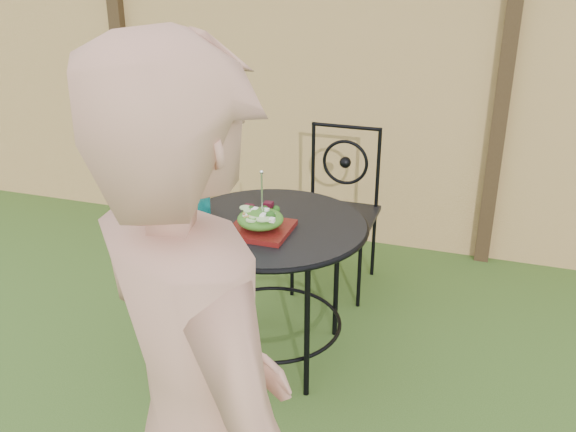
{
  "coord_description": "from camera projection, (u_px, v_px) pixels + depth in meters",
  "views": [
    {
      "loc": [
        1.28,
        -1.85,
        1.95
      ],
      "look_at": [
        0.41,
        0.77,
        0.75
      ],
      "focal_mm": 40.0,
      "sensor_mm": 36.0,
      "label": 1
    }
  ],
  "objects": [
    {
      "name": "fork",
      "position": [
        262.0,
        192.0,
        2.84
      ],
      "size": [
        0.01,
        0.01,
        0.18
      ],
      "primitive_type": "cylinder",
      "color": "silver",
      "rests_on": "salad"
    },
    {
      "name": "salad",
      "position": [
        260.0,
        219.0,
        2.89
      ],
      "size": [
        0.21,
        0.21,
        0.08
      ],
      "primitive_type": "ellipsoid",
      "color": "#235614",
      "rests_on": "salad_plate"
    },
    {
      "name": "patio_table",
      "position": [
        271.0,
        250.0,
        3.06
      ],
      "size": [
        0.92,
        0.92,
        0.72
      ],
      "color": "black",
      "rests_on": "ground"
    },
    {
      "name": "drinking_glass",
      "position": [
        202.0,
        207.0,
        3.0
      ],
      "size": [
        0.08,
        0.08,
        0.14
      ],
      "primitive_type": "cylinder",
      "color": "#0B8587",
      "rests_on": "patio_table"
    },
    {
      "name": "ground",
      "position": [
        142.0,
        431.0,
        2.76
      ],
      "size": [
        60.0,
        60.0,
        0.0
      ],
      "primitive_type": "plane",
      "color": "#284717",
      "rests_on": "ground"
    },
    {
      "name": "fence",
      "position": [
        297.0,
        102.0,
        4.29
      ],
      "size": [
        8.0,
        0.12,
        1.9
      ],
      "color": "tan",
      "rests_on": "ground"
    },
    {
      "name": "salad_plate",
      "position": [
        261.0,
        229.0,
        2.91
      ],
      "size": [
        0.27,
        0.27,
        0.02
      ],
      "primitive_type": "cube",
      "color": "#3D0F08",
      "rests_on": "patio_table"
    },
    {
      "name": "patio_chair",
      "position": [
        338.0,
        205.0,
        3.79
      ],
      "size": [
        0.46,
        0.46,
        0.95
      ],
      "color": "black",
      "rests_on": "ground"
    }
  ]
}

